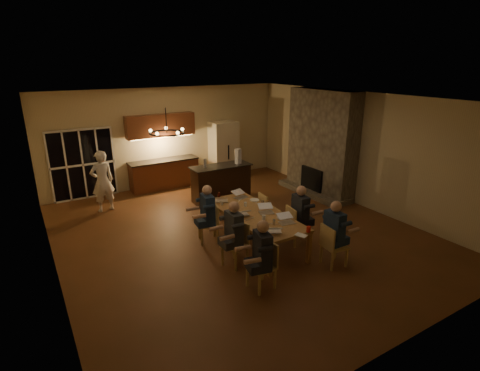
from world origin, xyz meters
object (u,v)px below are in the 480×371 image
laptop_e (221,197)px  mug_mid (245,204)px  laptop_a (273,226)px  laptop_d (266,208)px  person_left_mid (234,234)px  person_right_mid (300,215)px  plate_near (282,218)px  redcup_mid (230,208)px  chair_right_far (270,210)px  chair_right_near (335,245)px  chandelier (167,133)px  chair_left_near (261,266)px  can_right (263,203)px  mug_front (264,218)px  laptop_f (241,194)px  redcup_near (308,229)px  chair_left_far (208,223)px  mug_back (222,203)px  refrigerator (224,150)px  can_cola (219,195)px  laptop_b (287,218)px  laptop_c (241,210)px  can_silver (274,222)px  standing_person (102,181)px  bar_blender (238,156)px  plate_left (266,230)px  person_right_near (334,233)px  dining_table (254,229)px  person_left_near (262,256)px  bar_island (221,183)px

laptop_e → mug_mid: size_ratio=3.20×
laptop_a → laptop_d: same height
person_left_mid → person_right_mid: (1.76, 0.07, 0.00)m
person_right_mid → plate_near: 0.55m
laptop_d → redcup_mid: laptop_d is taller
chair_right_far → laptop_a: (-1.04, -1.56, 0.42)m
chair_right_near → chandelier: bearing=66.6°
chair_left_near → can_right: (1.29, 1.85, 0.37)m
mug_front → plate_near: mug_front is taller
chair_left_near → mug_mid: size_ratio=8.90×
person_right_mid → laptop_f: bearing=29.6°
can_right → redcup_mid: bearing=170.8°
redcup_near → chair_left_far: bearing=121.3°
chandelier → person_left_mid: bearing=-26.3°
laptop_f → mug_back: laptop_f is taller
plate_near → chandelier: bearing=167.5°
mug_mid → can_right: (0.38, -0.15, 0.01)m
refrigerator → mug_back: 4.60m
chandelier → mug_front: bearing=-11.2°
chair_right_far → mug_front: chair_right_far is taller
redcup_mid → can_cola: 0.92m
chair_right_far → mug_mid: bearing=103.5°
laptop_b → redcup_near: size_ratio=2.67×
chair_left_far → laptop_c: (0.54, -0.58, 0.42)m
mug_front → redcup_mid: 0.91m
redcup_mid → laptop_c: bearing=-80.5°
person_left_mid → mug_mid: 1.37m
laptop_d → can_silver: bearing=-91.1°
refrigerator → standing_person: size_ratio=1.16×
chair_left_near → laptop_a: 0.96m
bar_blender → chair_right_near: bearing=-109.3°
plate_left → bar_blender: size_ratio=0.58×
chair_left_far → person_right_near: person_right_near is taller
chair_left_near → chair_right_far: bearing=136.5°
chair_left_near → laptop_b: size_ratio=2.78×
chair_right_far → mug_back: 1.30m
chair_right_near → mug_back: 2.79m
refrigerator → laptop_b: (-1.57, -5.62, -0.14)m
dining_table → laptop_d: size_ratio=8.47×
person_left_near → laptop_f: person_left_near is taller
person_right_mid → plate_left: size_ratio=5.24×
laptop_d → laptop_c: bearing=-179.1°
person_right_mid → can_cola: person_right_mid is taller
bar_blender → redcup_mid: bearing=-139.1°
bar_island → chair_right_far: bar_island is taller
person_right_near → bar_blender: (0.35, 4.35, 0.62)m
person_left_near → person_right_near: bearing=102.8°
standing_person → can_right: standing_person is taller
laptop_a → can_silver: laptop_a is taller
dining_table → bar_island: (0.70, 2.87, 0.17)m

